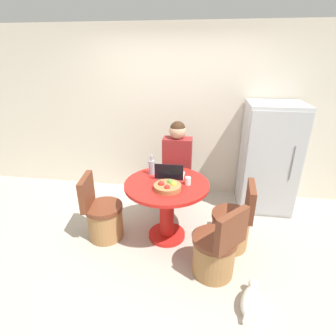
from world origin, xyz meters
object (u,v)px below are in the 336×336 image
object	(u,v)px
dining_table	(167,200)
chair_right_side	(232,226)
person_seated	(178,161)
bottle	(152,167)
refrigerator	(269,158)
chair_left_side	(103,218)
fruit_bowl	(167,186)
cat	(250,299)
chair_near_right_corner	(215,252)
laptop	(170,174)

from	to	relation	value
dining_table	chair_right_side	distance (m)	0.84
person_seated	bottle	world-z (taller)	person_seated
bottle	refrigerator	bearing A→B (deg)	25.59
chair_left_side	fruit_bowl	xyz separation A→B (m)	(0.83, -0.03, 0.53)
dining_table	bottle	xyz separation A→B (m)	(-0.23, 0.21, 0.34)
refrigerator	person_seated	bearing A→B (deg)	-169.53
chair_right_side	fruit_bowl	xyz separation A→B (m)	(-0.77, -0.09, 0.53)
chair_left_side	cat	distance (m)	1.90
chair_left_side	chair_near_right_corner	xyz separation A→B (m)	(1.39, -0.42, 0.00)
chair_left_side	person_seated	size ratio (longest dim) A/B	0.63
fruit_bowl	cat	distance (m)	1.37
chair_right_side	bottle	distance (m)	1.22
refrigerator	person_seated	world-z (taller)	refrigerator
chair_left_side	cat	xyz separation A→B (m)	(1.72, -0.78, -0.20)
refrigerator	cat	xyz separation A→B (m)	(-0.42, -1.86, -0.71)
bottle	person_seated	bearing A→B (deg)	62.17
refrigerator	chair_near_right_corner	bearing A→B (deg)	-116.29
person_seated	laptop	size ratio (longest dim) A/B	3.92
chair_right_side	bottle	world-z (taller)	bottle
refrigerator	person_seated	size ratio (longest dim) A/B	1.17
refrigerator	chair_left_side	distance (m)	2.45
chair_right_side	cat	distance (m)	0.88
bottle	chair_right_side	bearing A→B (deg)	-14.75
chair_left_side	bottle	size ratio (longest dim) A/B	3.29
chair_right_side	person_seated	size ratio (longest dim) A/B	0.63
chair_left_side	bottle	bearing A→B (deg)	-68.20
chair_right_side	laptop	xyz separation A→B (m)	(-0.79, 0.21, 0.54)
person_seated	chair_near_right_corner	bearing A→B (deg)	113.75
refrigerator	bottle	bearing A→B (deg)	-154.41
chair_right_side	refrigerator	bearing A→B (deg)	156.22
fruit_bowl	cat	xyz separation A→B (m)	(0.89, -0.75, -0.72)
person_seated	refrigerator	bearing A→B (deg)	-169.53
fruit_bowl	chair_left_side	bearing A→B (deg)	177.76
person_seated	laptop	xyz separation A→B (m)	(-0.03, -0.57, 0.06)
laptop	cat	world-z (taller)	laptop
chair_near_right_corner	laptop	xyz separation A→B (m)	(-0.58, 0.69, 0.54)
chair_left_side	cat	size ratio (longest dim) A/B	1.91
chair_right_side	cat	size ratio (longest dim) A/B	1.91
fruit_bowl	person_seated	bearing A→B (deg)	89.22
fruit_bowl	bottle	size ratio (longest dim) A/B	1.21
refrigerator	cat	bearing A→B (deg)	-102.59
person_seated	fruit_bowl	size ratio (longest dim) A/B	4.34
chair_right_side	bottle	bearing A→B (deg)	-100.73
chair_near_right_corner	cat	size ratio (longest dim) A/B	1.91
fruit_bowl	laptop	bearing A→B (deg)	93.13
person_seated	bottle	size ratio (longest dim) A/B	5.25
chair_right_side	chair_near_right_corner	world-z (taller)	same
chair_left_side	bottle	distance (m)	0.89
chair_near_right_corner	fruit_bowl	xyz separation A→B (m)	(-0.57, 0.39, 0.53)
dining_table	person_seated	world-z (taller)	person_seated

